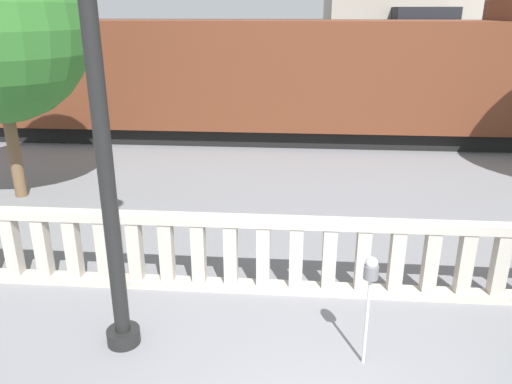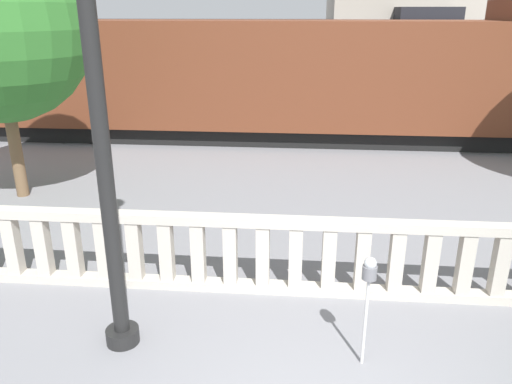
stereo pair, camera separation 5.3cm
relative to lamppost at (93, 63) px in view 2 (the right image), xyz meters
The scene contains 5 objects.
balustrade 4.11m from the lamppost, 29.94° to the left, with size 13.04×0.24×1.24m.
lamppost is the anchor object (origin of this frame).
parking_meter 3.91m from the lamppost, ahead, with size 0.17×0.17×1.46m.
train_near 11.37m from the lamppost, 98.78° to the left, with size 26.08×2.87×4.41m.
train_far 21.96m from the lamppost, 95.30° to the left, with size 24.25×2.82×4.25m.
Camera 2 is at (-0.25, -3.57, 4.11)m, focal length 35.00 mm.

